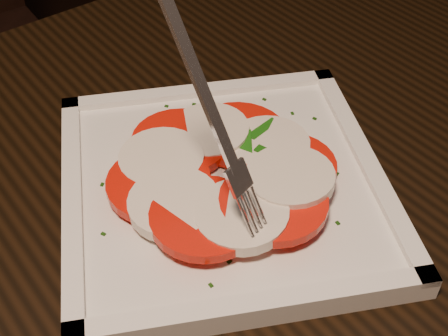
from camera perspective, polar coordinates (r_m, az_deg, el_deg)
name	(u,v)px	position (r m, az deg, el deg)	size (l,w,h in m)	color
table	(231,319)	(0.56, 0.66, -13.63)	(1.28, 0.93, 0.75)	black
plate	(224,188)	(0.51, 0.00, -1.83)	(0.26, 0.26, 0.01)	white
caprese_salad	(224,172)	(0.50, 0.00, -0.33)	(0.22, 0.21, 0.03)	red
fork	(203,115)	(0.41, -1.95, 4.89)	(0.03, 0.08, 0.16)	white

